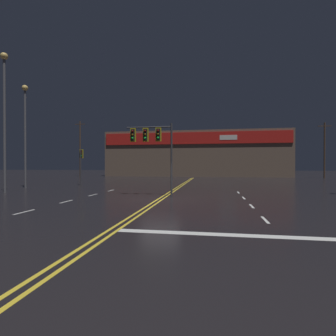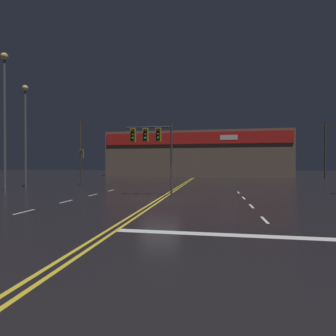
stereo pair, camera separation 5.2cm
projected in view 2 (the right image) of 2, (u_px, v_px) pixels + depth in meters
ground_plane at (159, 200)px, 16.76m from camera, size 200.00×200.00×0.00m
road_markings at (173, 204)px, 14.92m from camera, size 16.10×60.00×0.01m
traffic_signal_median at (152, 140)px, 18.86m from camera, size 3.39×0.36×5.21m
traffic_signal_corner_northwest at (81, 159)px, 29.39m from camera, size 0.42×0.36×4.00m
streetlight_near_left at (5, 106)px, 20.91m from camera, size 0.56×0.56×11.19m
streetlight_far_left at (25, 123)px, 25.43m from camera, size 0.56×0.56×10.00m
building_backdrop at (196, 154)px, 55.04m from camera, size 36.30×10.23×9.02m
utility_pole_row at (185, 148)px, 49.55m from camera, size 47.94×0.26×11.17m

